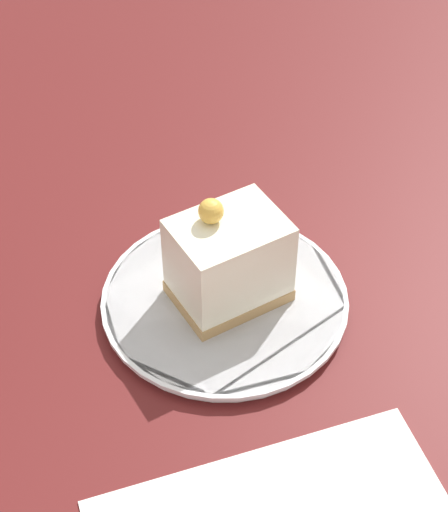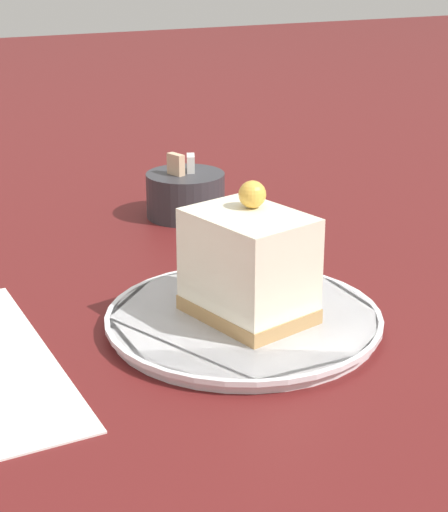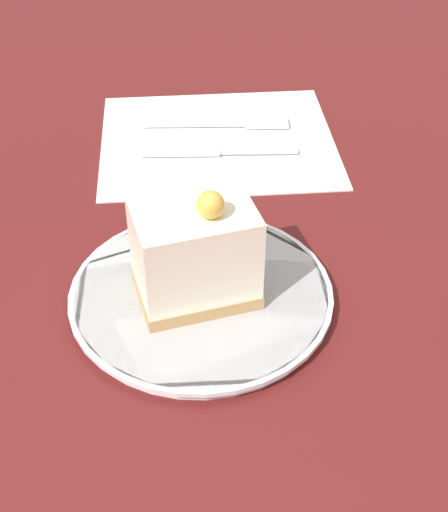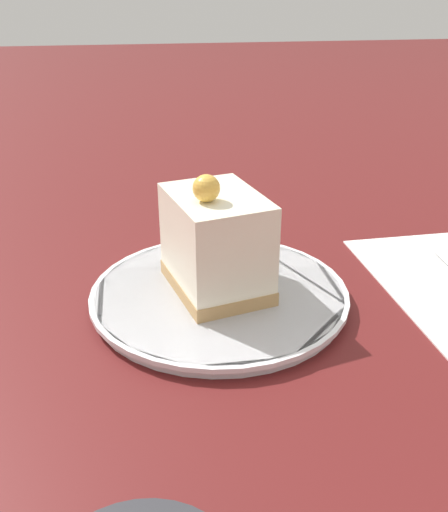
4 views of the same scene
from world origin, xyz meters
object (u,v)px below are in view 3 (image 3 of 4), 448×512
(cake_slice, at_px, (195,252))
(knife, at_px, (205,152))
(plate, at_px, (201,295))
(fork, at_px, (229,123))

(cake_slice, xyz_separation_m, knife, (-0.22, 0.02, -0.05))
(plate, relative_size, cake_slice, 2.02)
(fork, height_order, knife, same)
(plate, height_order, knife, plate)
(plate, xyz_separation_m, cake_slice, (0.00, -0.00, 0.05))
(fork, relative_size, knife, 0.98)
(cake_slice, relative_size, fork, 0.64)
(plate, distance_m, knife, 0.22)
(plate, distance_m, fork, 0.28)
(knife, bearing_deg, fork, 156.07)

